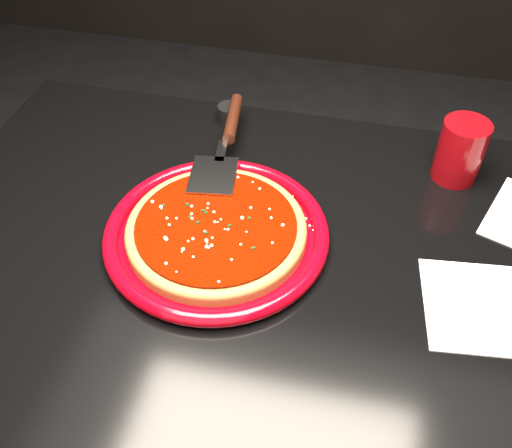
{
  "coord_description": "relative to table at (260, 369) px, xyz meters",
  "views": [
    {
      "loc": [
        0.13,
        -0.62,
        1.44
      ],
      "look_at": [
        -0.02,
        0.03,
        0.77
      ],
      "focal_mm": 40.0,
      "sensor_mm": 36.0,
      "label": 1
    }
  ],
  "objects": [
    {
      "name": "floor",
      "position": [
        0.0,
        0.0,
        -0.38
      ],
      "size": [
        4.0,
        4.0,
        0.01
      ],
      "primitive_type": "cube",
      "color": "black",
      "rests_on": "ground"
    },
    {
      "name": "table",
      "position": [
        0.0,
        0.0,
        0.0
      ],
      "size": [
        1.2,
        0.8,
        0.75
      ],
      "primitive_type": "cube",
      "color": "black",
      "rests_on": "floor"
    },
    {
      "name": "plate",
      "position": [
        -0.08,
        0.0,
        0.39
      ],
      "size": [
        0.42,
        0.42,
        0.03
      ],
      "primitive_type": "cylinder",
      "rotation": [
        0.0,
        0.0,
        -0.13
      ],
      "color": "maroon",
      "rests_on": "table"
    },
    {
      "name": "pizza_crust",
      "position": [
        -0.08,
        0.0,
        0.39
      ],
      "size": [
        0.33,
        0.33,
        0.01
      ],
      "primitive_type": "cylinder",
      "rotation": [
        0.0,
        0.0,
        -0.13
      ],
      "color": "brown",
      "rests_on": "plate"
    },
    {
      "name": "pizza_crust_rim",
      "position": [
        -0.08,
        0.0,
        0.4
      ],
      "size": [
        0.33,
        0.33,
        0.02
      ],
      "primitive_type": "torus",
      "rotation": [
        0.0,
        0.0,
        -0.13
      ],
      "color": "brown",
      "rests_on": "plate"
    },
    {
      "name": "pizza_sauce",
      "position": [
        -0.08,
        0.0,
        0.41
      ],
      "size": [
        0.3,
        0.3,
        0.01
      ],
      "primitive_type": "cylinder",
      "rotation": [
        0.0,
        0.0,
        -0.13
      ],
      "color": "#6B0E00",
      "rests_on": "plate"
    },
    {
      "name": "parmesan_dusting",
      "position": [
        -0.08,
        0.0,
        0.41
      ],
      "size": [
        0.26,
        0.26,
        0.01
      ],
      "primitive_type": null,
      "color": "beige",
      "rests_on": "plate"
    },
    {
      "name": "basil_flecks",
      "position": [
        -0.08,
        0.0,
        0.41
      ],
      "size": [
        0.23,
        0.23,
        0.0
      ],
      "primitive_type": null,
      "color": "black",
      "rests_on": "plate"
    },
    {
      "name": "pizza_server",
      "position": [
        -0.12,
        0.2,
        0.42
      ],
      "size": [
        0.14,
        0.35,
        0.03
      ],
      "primitive_type": null,
      "rotation": [
        0.0,
        0.0,
        0.14
      ],
      "color": "silver",
      "rests_on": "plate"
    },
    {
      "name": "cup",
      "position": [
        0.31,
        0.26,
        0.43
      ],
      "size": [
        0.11,
        0.11,
        0.12
      ],
      "primitive_type": "cylinder",
      "rotation": [
        0.0,
        0.0,
        -0.42
      ],
      "color": "maroon",
      "rests_on": "table"
    },
    {
      "name": "napkin_a",
      "position": [
        0.35,
        -0.04,
        0.38
      ],
      "size": [
        0.19,
        0.19,
        0.0
      ],
      "primitive_type": "cube",
      "rotation": [
        0.0,
        0.0,
        0.12
      ],
      "color": "silver",
      "rests_on": "table"
    },
    {
      "name": "ramekin",
      "position": [
        -0.15,
        0.34,
        0.39
      ],
      "size": [
        0.06,
        0.06,
        0.04
      ],
      "primitive_type": "cylinder",
      "rotation": [
        0.0,
        0.0,
        -0.31
      ],
      "color": "black",
      "rests_on": "table"
    }
  ]
}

